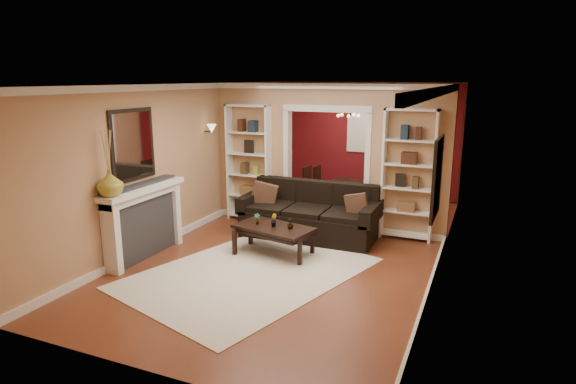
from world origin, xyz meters
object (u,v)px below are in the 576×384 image
at_px(bookshelf_right, 408,175).
at_px(dining_table, 346,196).
at_px(sofa, 309,211).
at_px(coffee_table, 274,240).
at_px(bookshelf_left, 249,163).
at_px(fireplace, 146,222).

bearing_deg(bookshelf_right, dining_table, 134.07).
bearing_deg(sofa, bookshelf_right, 19.76).
xyz_separation_m(coffee_table, bookshelf_left, (-1.27, 1.63, 0.91)).
xyz_separation_m(bookshelf_right, fireplace, (-3.64, -2.53, -0.57)).
xyz_separation_m(bookshelf_left, dining_table, (1.53, 1.62, -0.89)).
height_order(sofa, coffee_table, sofa).
relative_size(bookshelf_right, dining_table, 1.56).
height_order(coffee_table, bookshelf_left, bookshelf_left).
height_order(bookshelf_right, fireplace, bookshelf_right).
distance_m(bookshelf_left, bookshelf_right, 3.10).
bearing_deg(bookshelf_left, bookshelf_right, 0.00).
bearing_deg(dining_table, sofa, 178.81).
relative_size(bookshelf_left, fireplace, 1.35).
height_order(bookshelf_left, fireplace, bookshelf_left).
distance_m(sofa, bookshelf_right, 1.84).
height_order(fireplace, dining_table, fireplace).
distance_m(bookshelf_left, dining_table, 2.40).
relative_size(fireplace, dining_table, 1.15).
distance_m(coffee_table, fireplace, 2.05).
xyz_separation_m(sofa, dining_table, (0.05, 2.20, -0.22)).
relative_size(coffee_table, dining_table, 0.85).
xyz_separation_m(bookshelf_left, bookshelf_right, (3.10, 0.00, 0.00)).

